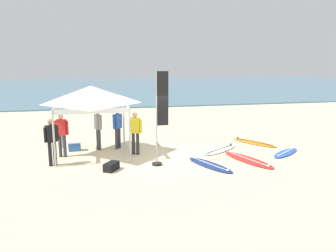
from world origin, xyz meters
The scene contains 16 objects.
ground_plane centered at (0.00, 0.00, 0.00)m, with size 80.00×80.00×0.00m, color beige.
sea centered at (0.00, 31.17, 0.05)m, with size 80.00×36.00×0.10m, color teal.
canopy_tent centered at (-2.40, 0.90, 2.39)m, with size 2.76×2.76×2.75m.
surfboard_blue centered at (5.17, -0.51, 0.04)m, with size 1.83×1.56×0.19m.
surfboard_white centered at (2.72, 0.46, 0.04)m, with size 2.06×1.71×0.19m.
surfboard_navy centered at (1.66, -1.40, 0.04)m, with size 1.42×2.26×0.19m.
surfboard_red centered at (3.27, -1.09, 0.04)m, with size 1.43×2.60×0.19m.
surfboard_orange centered at (4.67, 1.32, 0.04)m, with size 1.64×2.20×0.19m.
person_yellow centered at (-0.76, 0.64, 0.99)m, with size 0.52×0.34×1.71m.
person_red centered at (-3.58, 0.87, 0.99)m, with size 0.54×0.30×1.71m.
person_grey centered at (-2.19, 1.68, 0.99)m, with size 0.32×0.53×1.71m.
person_black centered at (-3.83, -0.20, 0.99)m, with size 0.48×0.38×1.71m.
person_blue centered at (-1.39, 1.69, 0.99)m, with size 0.40×0.44×1.71m.
banner_flag centered at (-0.06, -0.91, 1.57)m, with size 0.60×0.36×3.40m.
gear_bag_near_tent centered at (-1.81, -1.17, 0.14)m, with size 0.60×0.32×0.28m, color black.
cooler_box centered at (-3.18, 1.71, 0.20)m, with size 0.50×0.36×0.39m.
Camera 1 is at (-2.23, -12.60, 3.83)m, focal length 36.72 mm.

